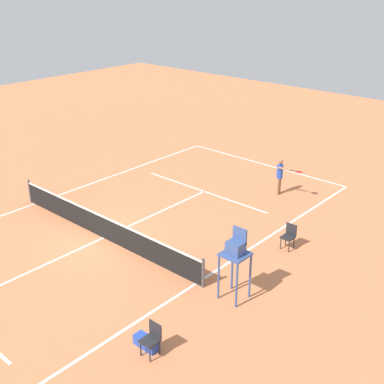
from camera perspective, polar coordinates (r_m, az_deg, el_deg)
The scene contains 9 objects.
ground_plane at distance 19.98m, azimuth -9.97°, elevation -5.12°, with size 60.00×60.00×0.00m, color #D37A4C.
court_lines at distance 19.98m, azimuth -9.97°, elevation -5.11°, with size 9.66×22.19×0.01m.
tennis_net at distance 19.75m, azimuth -10.07°, elevation -3.85°, with size 10.26×0.10×1.07m.
player_serving at distance 23.44m, azimuth 10.01°, elevation 2.08°, with size 1.32×0.46×1.74m.
tennis_ball at distance 22.60m, azimuth 9.40°, elevation -1.47°, with size 0.07×0.07×0.07m, color #CCE033.
umpire_chair at distance 15.52m, azimuth 4.96°, elevation -6.93°, with size 0.80×0.80×2.41m.
courtside_chair_near at distance 13.99m, azimuth -4.58°, elevation -16.13°, with size 0.44×0.46×0.95m.
courtside_chair_mid at distance 19.07m, azimuth 10.92°, elevation -4.84°, with size 0.44×0.46×0.95m.
equipment_bag at distance 14.46m, azimuth -5.18°, elevation -16.60°, with size 0.76×0.32×0.30m, color #2647B7.
Camera 1 is at (-14.02, 10.67, 9.43)m, focal length 47.11 mm.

